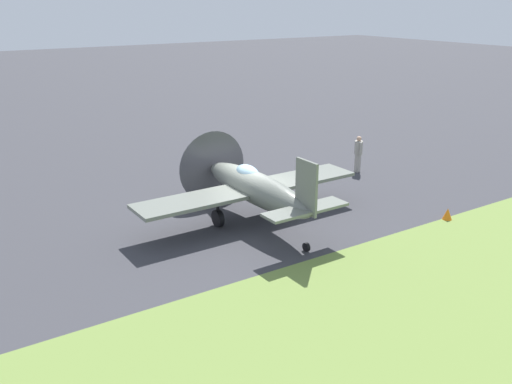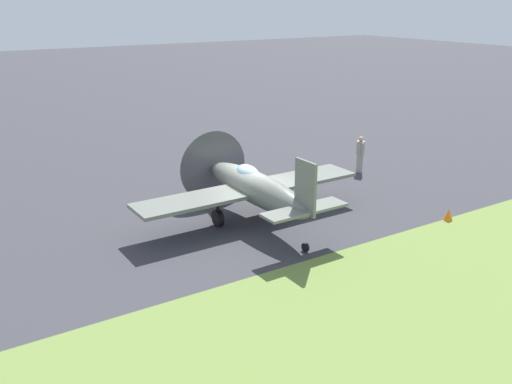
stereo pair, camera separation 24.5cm
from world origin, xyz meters
name	(u,v)px [view 1 (the left image)]	position (x,y,z in m)	size (l,w,h in m)	color
ground_plane	(248,214)	(0.00, 0.00, 0.00)	(160.00, 160.00, 0.00)	#38383D
grass_verge	(466,339)	(0.00, -9.86, 0.00)	(120.00, 11.00, 0.01)	olive
airplane_lead	(254,187)	(-0.20, -0.70, 1.33)	(8.89, 7.07, 3.19)	slate
ground_crew_chief	(358,153)	(7.31, 1.86, 0.91)	(0.38, 0.60, 1.73)	#9E998E
runway_marker_cone	(447,214)	(5.94, -4.48, 0.22)	(0.36, 0.36, 0.44)	orange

